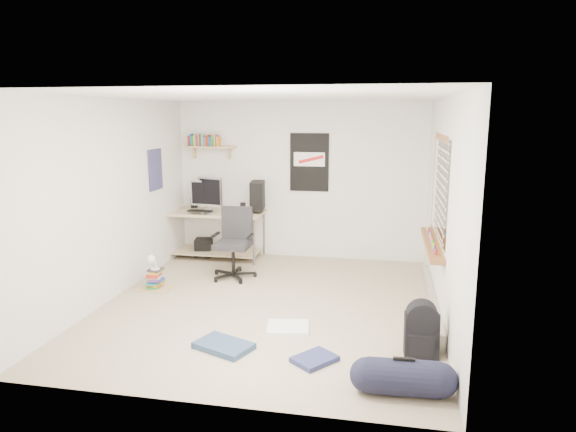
% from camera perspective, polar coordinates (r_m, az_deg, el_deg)
% --- Properties ---
extents(floor, '(4.00, 4.50, 0.01)m').
position_cam_1_polar(floor, '(6.41, -2.11, -9.86)').
color(floor, gray).
rests_on(floor, ground).
extents(ceiling, '(4.00, 4.50, 0.01)m').
position_cam_1_polar(ceiling, '(5.98, -2.29, 13.19)').
color(ceiling, white).
rests_on(ceiling, ground).
extents(back_wall, '(4.00, 0.01, 2.50)m').
position_cam_1_polar(back_wall, '(8.26, 1.36, 3.93)').
color(back_wall, silver).
rests_on(back_wall, ground).
extents(left_wall, '(0.01, 4.50, 2.50)m').
position_cam_1_polar(left_wall, '(6.81, -18.88, 1.75)').
color(left_wall, silver).
rests_on(left_wall, ground).
extents(right_wall, '(0.01, 4.50, 2.50)m').
position_cam_1_polar(right_wall, '(5.95, 16.97, 0.58)').
color(right_wall, silver).
rests_on(right_wall, ground).
extents(desk, '(1.83, 0.92, 0.81)m').
position_cam_1_polar(desk, '(8.46, -8.65, -2.11)').
color(desk, '#D3AF92').
rests_on(desk, floor).
extents(monitor_left, '(0.36, 0.11, 0.39)m').
position_cam_1_polar(monitor_left, '(8.20, -9.53, 1.98)').
color(monitor_left, '#B9B9BE').
rests_on(monitor_left, desk).
extents(monitor_right, '(0.42, 0.20, 0.45)m').
position_cam_1_polar(monitor_right, '(8.12, -8.64, 2.13)').
color(monitor_right, '#9B9CA0').
rests_on(monitor_right, desk).
extents(pc_tower, '(0.27, 0.45, 0.45)m').
position_cam_1_polar(pc_tower, '(8.17, -3.42, 2.29)').
color(pc_tower, black).
rests_on(pc_tower, desk).
extents(keyboard, '(0.39, 0.16, 0.02)m').
position_cam_1_polar(keyboard, '(8.13, -9.74, 0.56)').
color(keyboard, black).
rests_on(keyboard, desk).
extents(speaker_left, '(0.11, 0.11, 0.16)m').
position_cam_1_polar(speaker_left, '(8.45, -10.38, 1.43)').
color(speaker_left, black).
rests_on(speaker_left, desk).
extents(speaker_right, '(0.10, 0.10, 0.17)m').
position_cam_1_polar(speaker_right, '(7.85, -5.03, 0.86)').
color(speaker_right, black).
rests_on(speaker_right, desk).
extents(office_chair, '(0.67, 0.67, 1.01)m').
position_cam_1_polar(office_chair, '(7.32, -6.14, -3.15)').
color(office_chair, '#232326').
rests_on(office_chair, floor).
extents(wall_shelf, '(0.80, 0.22, 0.24)m').
position_cam_1_polar(wall_shelf, '(8.46, -8.58, 7.59)').
color(wall_shelf, tan).
rests_on(wall_shelf, back_wall).
extents(poster_back_wall, '(0.62, 0.03, 0.92)m').
position_cam_1_polar(poster_back_wall, '(8.18, 2.38, 5.97)').
color(poster_back_wall, black).
rests_on(poster_back_wall, back_wall).
extents(poster_left_wall, '(0.02, 0.42, 0.60)m').
position_cam_1_polar(poster_left_wall, '(7.82, -14.53, 5.01)').
color(poster_left_wall, navy).
rests_on(poster_left_wall, left_wall).
extents(window, '(0.10, 1.50, 1.26)m').
position_cam_1_polar(window, '(6.21, 16.29, 2.91)').
color(window, brown).
rests_on(window, right_wall).
extents(baseboard_heater, '(0.08, 2.50, 0.18)m').
position_cam_1_polar(baseboard_heater, '(6.54, 15.67, -8.96)').
color(baseboard_heater, '#B7B2A8').
rests_on(baseboard_heater, floor).
extents(backpack, '(0.33, 0.27, 0.43)m').
position_cam_1_polar(backpack, '(5.26, 14.60, -12.67)').
color(backpack, black).
rests_on(backpack, floor).
extents(duffel_bag, '(0.32, 0.32, 0.60)m').
position_cam_1_polar(duffel_bag, '(4.58, 12.68, -17.24)').
color(duffel_bag, black).
rests_on(duffel_bag, floor).
extents(tshirt, '(0.50, 0.45, 0.04)m').
position_cam_1_polar(tshirt, '(5.72, 0.01, -12.27)').
color(tshirt, white).
rests_on(tshirt, floor).
extents(jeans_a, '(0.65, 0.54, 0.06)m').
position_cam_1_polar(jeans_a, '(5.32, -7.16, -14.11)').
color(jeans_a, navy).
rests_on(jeans_a, floor).
extents(jeans_b, '(0.47, 0.49, 0.05)m').
position_cam_1_polar(jeans_b, '(5.04, 2.97, -15.59)').
color(jeans_b, navy).
rests_on(jeans_b, floor).
extents(book_stack, '(0.44, 0.38, 0.27)m').
position_cam_1_polar(book_stack, '(7.15, -14.57, -6.64)').
color(book_stack, olive).
rests_on(book_stack, floor).
extents(desk_lamp, '(0.16, 0.22, 0.20)m').
position_cam_1_polar(desk_lamp, '(7.06, -14.58, -4.92)').
color(desk_lamp, white).
rests_on(desk_lamp, book_stack).
extents(subwoofer, '(0.32, 0.32, 0.30)m').
position_cam_1_polar(subwoofer, '(8.58, -9.35, -3.49)').
color(subwoofer, black).
rests_on(subwoofer, floor).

